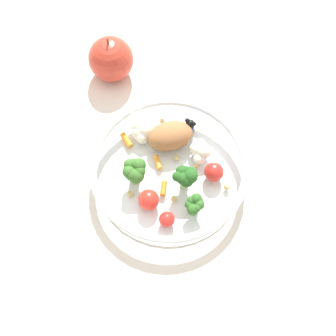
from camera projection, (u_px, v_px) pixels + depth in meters
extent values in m
plane|color=silver|center=(166.00, 178.00, 0.72)|extent=(2.40, 2.40, 0.00)
cylinder|color=white|center=(168.00, 173.00, 0.72)|extent=(0.25, 0.25, 0.01)
torus|color=white|center=(168.00, 164.00, 0.69)|extent=(0.26, 0.26, 0.01)
ellipsoid|color=#9E663D|center=(170.00, 136.00, 0.72)|extent=(0.09, 0.07, 0.04)
cylinder|color=#7FAD5B|center=(195.00, 209.00, 0.68)|extent=(0.01, 0.01, 0.02)
sphere|color=#2D6023|center=(198.00, 202.00, 0.66)|extent=(0.02, 0.02, 0.02)
sphere|color=#2D6023|center=(196.00, 199.00, 0.66)|extent=(0.02, 0.02, 0.02)
sphere|color=#2D6023|center=(192.00, 201.00, 0.66)|extent=(0.02, 0.02, 0.02)
sphere|color=#2D6023|center=(190.00, 204.00, 0.66)|extent=(0.02, 0.02, 0.02)
sphere|color=#2D6023|center=(193.00, 209.00, 0.65)|extent=(0.02, 0.02, 0.02)
sphere|color=#2D6023|center=(197.00, 208.00, 0.65)|extent=(0.01, 0.01, 0.01)
sphere|color=#2D6023|center=(199.00, 205.00, 0.66)|extent=(0.02, 0.02, 0.02)
cylinder|color=#8EB766|center=(184.00, 182.00, 0.69)|extent=(0.01, 0.01, 0.02)
sphere|color=#23561E|center=(191.00, 173.00, 0.67)|extent=(0.02, 0.02, 0.02)
sphere|color=#23561E|center=(186.00, 172.00, 0.68)|extent=(0.02, 0.02, 0.02)
sphere|color=#23561E|center=(182.00, 172.00, 0.67)|extent=(0.02, 0.02, 0.02)
sphere|color=#23561E|center=(177.00, 176.00, 0.67)|extent=(0.02, 0.02, 0.02)
sphere|color=#23561E|center=(183.00, 179.00, 0.67)|extent=(0.02, 0.02, 0.02)
sphere|color=#23561E|center=(187.00, 180.00, 0.67)|extent=(0.02, 0.02, 0.02)
sphere|color=#23561E|center=(190.00, 176.00, 0.67)|extent=(0.02, 0.02, 0.02)
cylinder|color=#8EB766|center=(134.00, 176.00, 0.70)|extent=(0.02, 0.02, 0.02)
sphere|color=#386B28|center=(139.00, 165.00, 0.67)|extent=(0.02, 0.02, 0.02)
sphere|color=#386B28|center=(134.00, 164.00, 0.67)|extent=(0.02, 0.02, 0.02)
sphere|color=#386B28|center=(129.00, 164.00, 0.67)|extent=(0.02, 0.02, 0.02)
sphere|color=#386B28|center=(129.00, 170.00, 0.68)|extent=(0.02, 0.02, 0.02)
sphere|color=#386B28|center=(129.00, 172.00, 0.67)|extent=(0.02, 0.02, 0.02)
sphere|color=#386B28|center=(132.00, 175.00, 0.67)|extent=(0.02, 0.02, 0.02)
sphere|color=#386B28|center=(136.00, 175.00, 0.67)|extent=(0.03, 0.03, 0.03)
sphere|color=#386B28|center=(139.00, 171.00, 0.67)|extent=(0.02, 0.02, 0.02)
sphere|color=white|center=(202.00, 149.00, 0.71)|extent=(0.03, 0.03, 0.03)
sphere|color=white|center=(200.00, 146.00, 0.72)|extent=(0.02, 0.02, 0.02)
sphere|color=white|center=(195.00, 148.00, 0.72)|extent=(0.02, 0.02, 0.02)
sphere|color=white|center=(200.00, 152.00, 0.72)|extent=(0.02, 0.02, 0.02)
sphere|color=white|center=(199.00, 159.00, 0.71)|extent=(0.02, 0.02, 0.02)
sphere|color=white|center=(201.00, 152.00, 0.72)|extent=(0.02, 0.02, 0.02)
sphere|color=silver|center=(148.00, 129.00, 0.73)|extent=(0.02, 0.02, 0.02)
sphere|color=silver|center=(145.00, 129.00, 0.73)|extent=(0.03, 0.03, 0.03)
sphere|color=silver|center=(140.00, 126.00, 0.73)|extent=(0.03, 0.03, 0.03)
sphere|color=silver|center=(141.00, 131.00, 0.73)|extent=(0.03, 0.03, 0.03)
sphere|color=silver|center=(140.00, 138.00, 0.73)|extent=(0.02, 0.02, 0.02)
sphere|color=silver|center=(146.00, 133.00, 0.73)|extent=(0.02, 0.02, 0.02)
sphere|color=silver|center=(151.00, 134.00, 0.73)|extent=(0.02, 0.02, 0.02)
cube|color=yellow|center=(190.00, 132.00, 0.75)|extent=(0.02, 0.02, 0.00)
cylinder|color=#1933B2|center=(190.00, 129.00, 0.74)|extent=(0.02, 0.02, 0.02)
sphere|color=black|center=(190.00, 124.00, 0.72)|extent=(0.01, 0.01, 0.01)
sphere|color=black|center=(187.00, 120.00, 0.72)|extent=(0.01, 0.01, 0.01)
sphere|color=black|center=(194.00, 124.00, 0.72)|extent=(0.01, 0.01, 0.01)
cylinder|color=orange|center=(127.00, 140.00, 0.73)|extent=(0.01, 0.03, 0.01)
cylinder|color=orange|center=(164.00, 188.00, 0.70)|extent=(0.02, 0.02, 0.01)
cylinder|color=orange|center=(155.00, 163.00, 0.72)|extent=(0.01, 0.03, 0.01)
sphere|color=red|center=(214.00, 172.00, 0.70)|extent=(0.03, 0.03, 0.03)
sphere|color=red|center=(149.00, 200.00, 0.67)|extent=(0.03, 0.03, 0.03)
sphere|color=red|center=(167.00, 219.00, 0.67)|extent=(0.03, 0.03, 0.03)
sphere|color=tan|center=(130.00, 193.00, 0.69)|extent=(0.01, 0.01, 0.01)
sphere|color=tan|center=(174.00, 199.00, 0.69)|extent=(0.01, 0.01, 0.01)
sphere|color=tan|center=(196.00, 166.00, 0.71)|extent=(0.01, 0.01, 0.01)
sphere|color=tan|center=(176.00, 158.00, 0.72)|extent=(0.01, 0.01, 0.01)
sphere|color=tan|center=(227.00, 187.00, 0.70)|extent=(0.01, 0.01, 0.01)
sphere|color=#D1B775|center=(162.00, 121.00, 0.75)|extent=(0.01, 0.01, 0.01)
sphere|color=#BC3828|center=(111.00, 59.00, 0.78)|extent=(0.08, 0.08, 0.08)
cylinder|color=brown|center=(108.00, 41.00, 0.73)|extent=(0.00, 0.00, 0.01)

